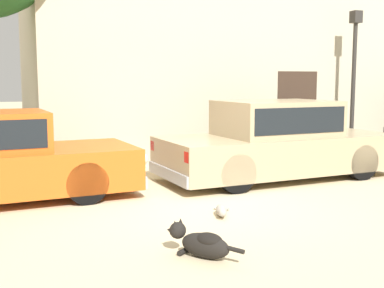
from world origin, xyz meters
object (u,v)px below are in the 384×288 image
at_px(parked_sedan_second, 277,140).
at_px(street_lamp, 354,64).
at_px(stray_dog_spotted, 201,242).
at_px(stray_cat, 221,211).

xyz_separation_m(parked_sedan_second, street_lamp, (2.98, 1.48, 1.54)).
bearing_deg(parked_sedan_second, stray_dog_spotted, -134.08).
relative_size(parked_sedan_second, street_lamp, 1.37).
height_order(parked_sedan_second, stray_cat, parked_sedan_second).
height_order(parked_sedan_second, stray_dog_spotted, parked_sedan_second).
height_order(stray_dog_spotted, street_lamp, street_lamp).
bearing_deg(stray_dog_spotted, parked_sedan_second, -76.68).
distance_m(stray_dog_spotted, street_lamp, 8.08).
relative_size(stray_dog_spotted, street_lamp, 0.24).
bearing_deg(street_lamp, stray_dog_spotted, -140.38).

